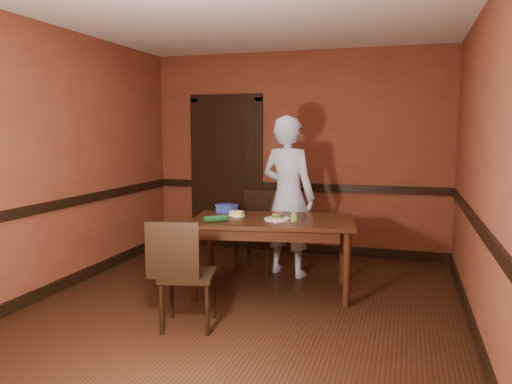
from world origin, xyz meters
The scene contains 22 objects.
floor centered at (0.00, 0.00, 0.00)m, with size 4.00×4.50×0.01m, color black.
ceiling centered at (0.00, 0.00, 2.70)m, with size 4.00×4.50×0.01m, color white.
wall_back centered at (0.00, 2.25, 1.35)m, with size 4.00×0.02×2.70m, color brown.
wall_front centered at (0.00, -2.25, 1.35)m, with size 4.00×0.02×2.70m, color brown.
wall_left centered at (-2.00, 0.00, 1.35)m, with size 0.02×4.50×2.70m, color brown.
wall_right centered at (2.00, 0.00, 1.35)m, with size 0.02×4.50×2.70m, color brown.
dado_back centered at (0.00, 2.23, 0.90)m, with size 4.00×0.03×0.10m, color black.
dado_left centered at (-1.99, 0.00, 0.90)m, with size 0.03×4.50×0.10m, color black.
dado_right centered at (1.99, 0.00, 0.90)m, with size 0.03×4.50×0.10m, color black.
baseboard_back centered at (0.00, 2.23, 0.06)m, with size 4.00×0.03×0.12m, color black.
baseboard_left centered at (-1.99, 0.00, 0.06)m, with size 0.03×4.50×0.12m, color black.
baseboard_right centered at (1.99, 0.00, 0.06)m, with size 0.03×4.50×0.12m, color black.
door centered at (-1.00, 2.22, 1.09)m, with size 1.05×0.07×2.20m.
dining_table centered at (0.13, 0.51, 0.38)m, with size 1.62×0.91×0.76m, color black.
chair_far centered at (-0.22, 1.13, 0.47)m, with size 0.44×0.44×0.95m, color black, non-canonical shape.
chair_near centered at (-0.31, -0.60, 0.47)m, with size 0.43×0.43×0.93m, color black, non-canonical shape.
person centered at (0.13, 1.17, 0.91)m, with size 0.66×0.44×1.82m, color silver.
sandwich_plate centered at (0.19, 0.46, 0.78)m, with size 0.25×0.25×0.06m.
sauce_jar centered at (0.37, 0.43, 0.81)m, with size 0.08×0.08×0.09m.
cheese_saucer centered at (-0.27, 0.55, 0.78)m, with size 0.18×0.18×0.06m.
food_tub centered at (-0.46, 0.75, 0.81)m, with size 0.24×0.19×0.09m.
wrapped_veg centered at (-0.36, 0.17, 0.79)m, with size 0.07×0.07×0.24m, color #12461B.
Camera 1 is at (1.42, -4.33, 1.65)m, focal length 35.00 mm.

